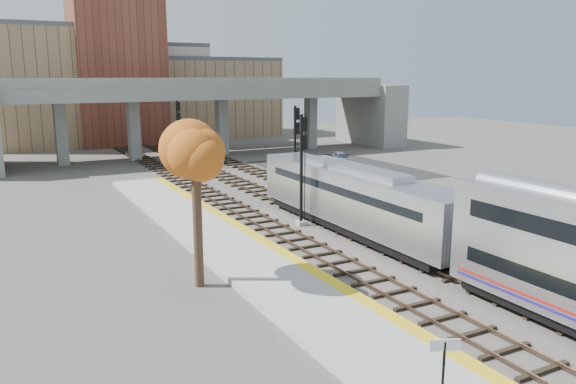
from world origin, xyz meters
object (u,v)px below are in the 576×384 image
car_c (341,158)px  signal_mast_mid (296,151)px  car_b (328,161)px  locomotive (354,197)px  signal_mast_far (178,135)px  tree (195,161)px  signal_mast_near (302,170)px  car_a (315,170)px

car_c → signal_mast_mid: bearing=-116.4°
car_b → locomotive: bearing=-158.2°
signal_mast_far → tree: tree is taller
locomotive → car_c: 28.58m
car_b → tree: bearing=-171.6°
locomotive → signal_mast_mid: size_ratio=2.56×
signal_mast_near → tree: bearing=-143.0°
car_a → car_c: (6.70, 5.36, 0.02)m
signal_mast_near → car_c: 27.46m
signal_mast_mid → car_c: 18.59m
signal_mast_far → signal_mast_mid: bearing=-77.6°
car_a → signal_mast_mid: bearing=-106.9°
car_a → car_b: car_b is taller
signal_mast_near → car_b: size_ratio=1.89×
locomotive → signal_mast_far: size_ratio=2.65×
signal_mast_far → car_c: (17.11, -5.77, -2.99)m
tree → car_c: 39.51m
signal_mast_mid → car_a: bearing=50.1°
car_a → car_c: 8.57m
signal_mast_near → car_a: size_ratio=2.30×
signal_mast_mid → tree: size_ratio=0.92×
signal_mast_far → tree: size_ratio=0.89×
locomotive → car_a: 20.72m
car_a → car_b: (3.89, 3.67, 0.10)m
car_a → signal_mast_far: bearing=156.1°
signal_mast_mid → car_b: signal_mast_mid is taller
car_a → car_b: bearing=66.3°
car_c → car_b: bearing=-130.2°
signal_mast_near → car_c: signal_mast_near is taller
signal_mast_far → car_c: size_ratio=1.84×
car_b → signal_mast_far: bearing=112.6°
signal_mast_far → car_b: bearing=-27.5°
locomotive → tree: bearing=-160.0°
tree → locomotive: bearing=20.0°
locomotive → signal_mast_near: bearing=125.0°
signal_mast_mid → signal_mast_far: 19.12m
tree → car_b: (23.97, 26.85, -5.34)m
locomotive → car_c: locomotive is taller
tree → car_a: size_ratio=2.53×
car_a → car_b: 5.34m
locomotive → car_a: (8.32, 18.90, -1.69)m
signal_mast_mid → car_a: (6.32, 7.55, -3.17)m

